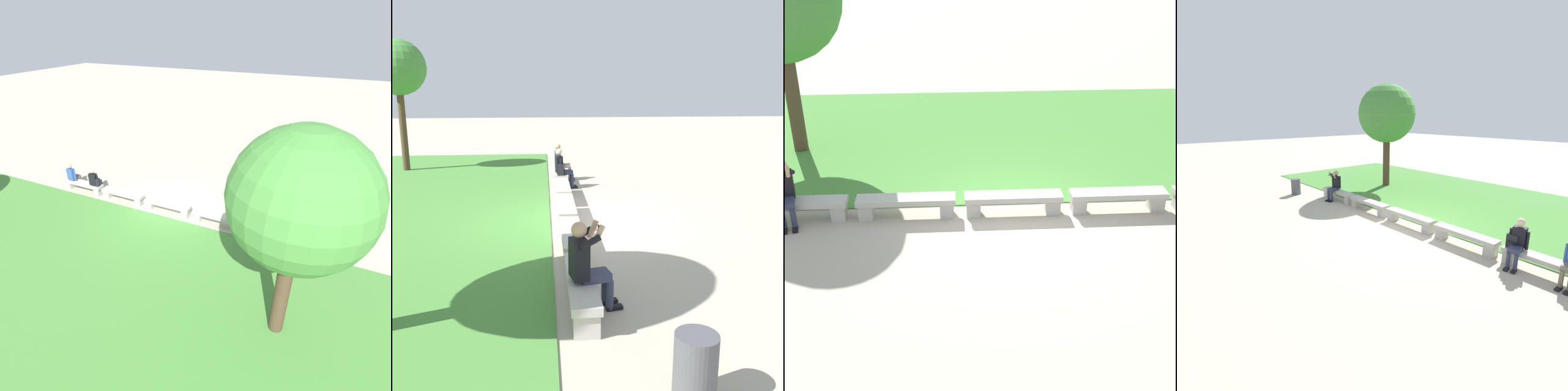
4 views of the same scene
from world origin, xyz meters
TOP-DOWN VIEW (x-y plane):
  - ground_plane at (0.00, 0.00)m, footprint 80.00×80.00m
  - grass_strip at (0.00, 4.38)m, footprint 22.72×8.00m
  - bench_main at (-4.36, 0.00)m, footprint 2.00×0.40m
  - bench_near at (-2.18, 0.00)m, footprint 2.00×0.40m
  - bench_mid at (0.00, 0.00)m, footprint 2.00×0.40m
  - bench_far at (2.18, 0.00)m, footprint 2.00×0.40m
  - bench_end at (4.36, 0.00)m, footprint 2.00×0.40m
  - person_photographer at (-4.52, -0.08)m, footprint 0.52×0.77m
  - person_distant at (3.70, -0.07)m, footprint 0.48×0.71m
  - backpack at (3.56, -0.01)m, footprint 0.28×0.24m
  - tree_left_background at (-5.14, 3.65)m, footprint 2.96×2.96m
  - trash_bin at (-6.57, -0.95)m, footprint 0.44×0.44m

SIDE VIEW (x-z plane):
  - ground_plane at x=0.00m, z-range 0.00..0.00m
  - grass_strip at x=0.00m, z-range 0.00..0.03m
  - bench_main at x=-4.36m, z-range 0.08..0.53m
  - bench_near at x=-2.18m, z-range 0.08..0.53m
  - bench_mid at x=0.00m, z-range 0.08..0.53m
  - bench_far at x=2.18m, z-range 0.08..0.53m
  - bench_end at x=4.36m, z-range 0.08..0.53m
  - trash_bin at x=-6.57m, z-range 0.00..0.75m
  - backpack at x=3.56m, z-range 0.41..0.84m
  - person_distant at x=3.70m, z-range 0.04..1.30m
  - person_photographer at x=-4.52m, z-range 0.08..1.40m
  - tree_left_background at x=-5.14m, z-range 1.12..6.39m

